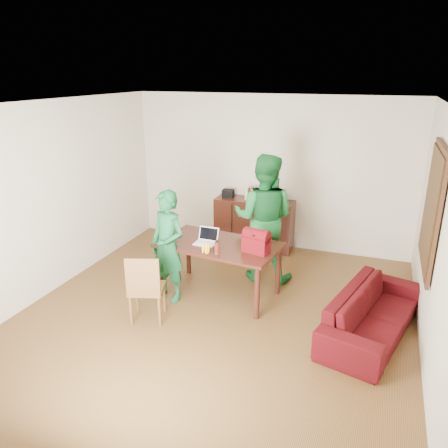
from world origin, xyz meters
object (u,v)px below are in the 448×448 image
at_px(table, 219,250).
at_px(laptop, 205,241).
at_px(chair, 147,300).
at_px(person_near, 168,246).
at_px(person_far, 264,218).
at_px(red_bag, 256,243).
at_px(sofa, 373,313).
at_px(bottle, 217,247).

height_order(table, laptop, laptop).
distance_m(chair, person_near, 0.80).
distance_m(person_far, laptop, 1.03).
distance_m(table, laptop, 0.24).
distance_m(chair, red_bag, 1.60).
bearing_deg(table, chair, -115.74).
height_order(laptop, sofa, laptop).
height_order(person_near, red_bag, person_near).
height_order(person_far, sofa, person_far).
bearing_deg(laptop, chair, -115.59).
relative_size(person_far, laptop, 6.60).
bearing_deg(person_near, red_bag, 30.46).
relative_size(table, laptop, 5.98).
distance_m(chair, bottle, 1.12).
distance_m(person_near, bottle, 0.73).
bearing_deg(sofa, bottle, 106.58).
bearing_deg(laptop, bottle, -43.97).
bearing_deg(sofa, person_far, 73.05).
bearing_deg(bottle, person_far, 73.22).
height_order(table, person_near, person_near).
distance_m(table, chair, 1.22).
relative_size(bottle, red_bag, 0.57).
xyz_separation_m(chair, laptop, (0.44, 0.89, 0.55)).
xyz_separation_m(table, person_near, (-0.62, -0.35, 0.11)).
bearing_deg(chair, bottle, 22.06).
distance_m(person_near, laptop, 0.52).
relative_size(chair, person_near, 0.59).
height_order(person_far, bottle, person_far).
xyz_separation_m(person_far, sofa, (1.67, -1.05, -0.69)).
bearing_deg(person_near, bottle, 18.08).
xyz_separation_m(table, person_far, (0.44, 0.73, 0.29)).
bearing_deg(person_far, red_bag, 96.41).
bearing_deg(bottle, table, 106.53).
height_order(table, bottle, bottle).
bearing_deg(bottle, sofa, 1.50).
xyz_separation_m(person_near, sofa, (2.73, 0.04, -0.51)).
bearing_deg(sofa, chair, 118.58).
bearing_deg(red_bag, chair, -132.21).
relative_size(chair, laptop, 3.16).
xyz_separation_m(table, bottle, (0.11, -0.37, 0.20)).
bearing_deg(bottle, red_bag, 28.60).
xyz_separation_m(table, red_bag, (0.57, -0.11, 0.23)).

